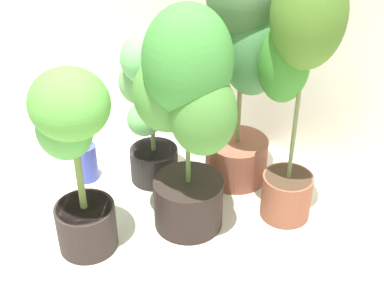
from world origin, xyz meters
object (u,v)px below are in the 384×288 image
Objects in this scene: potted_plant_front_left at (73,147)px; potted_plant_back_center at (242,48)px; potted_plant_back_right at (298,67)px; potted_plant_back_left at (151,99)px; potted_plant_center at (186,106)px; nutrient_bottle at (86,162)px.

potted_plant_back_center is (0.33, 0.66, 0.18)m from potted_plant_front_left.
potted_plant_front_left is (-0.60, -0.52, -0.21)m from potted_plant_back_right.
potted_plant_back_left is 0.36m from potted_plant_center.
potted_plant_back_center reaches higher than potted_plant_back_left.
potted_plant_back_right is 0.99× the size of potted_plant_back_center.
potted_plant_back_right reaches higher than nutrient_bottle.
potted_plant_back_right is 5.38× the size of nutrient_bottle.
potted_plant_back_center is at bearing 28.74° from nutrient_bottle.
potted_plant_back_center is at bearing 30.25° from potted_plant_back_left.
potted_plant_center is at bearing -142.95° from potted_plant_back_right.
potted_plant_back_left is 0.44m from nutrient_bottle.
potted_plant_back_center is at bearing 152.52° from potted_plant_back_right.
potted_plant_back_right is 1.50× the size of potted_plant_back_left.
potted_plant_back_right is 0.30m from potted_plant_back_center.
potted_plant_center is (0.27, -0.19, 0.13)m from potted_plant_back_left.
potted_plant_back_right is 1.14× the size of potted_plant_center.
potted_plant_front_left is at bearing -91.62° from potted_plant_back_left.
nutrient_bottle is at bearing -151.26° from potted_plant_back_center.
potted_plant_back_right is at bearing 41.08° from potted_plant_front_left.
potted_plant_back_left is 0.94× the size of potted_plant_front_left.
potted_plant_back_center reaches higher than nutrient_bottle.
potted_plant_front_left reaches higher than potted_plant_back_left.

